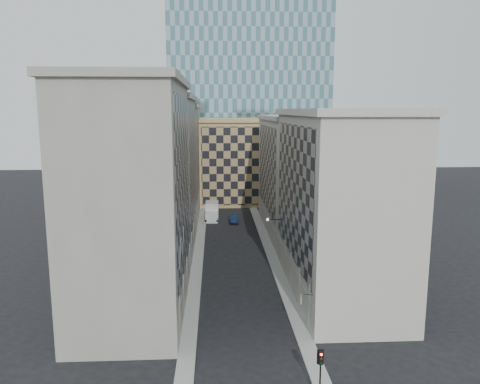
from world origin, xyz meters
name	(u,v)px	position (x,y,z in m)	size (l,w,h in m)	color
ground	(249,357)	(0.00, 0.00, 0.00)	(260.00, 260.00, 0.00)	black
sidewalk_west	(199,252)	(-5.25, 30.00, 0.07)	(1.50, 100.00, 0.15)	#999993
sidewalk_east	(270,250)	(5.25, 30.00, 0.07)	(1.50, 100.00, 0.15)	#999993
bldg_left_a	(135,197)	(-10.88, 11.00, 11.82)	(10.80, 22.80, 23.70)	gray
bldg_left_b	(160,173)	(-10.88, 33.00, 11.32)	(10.80, 22.80, 22.70)	gray
bldg_left_c	(173,161)	(-10.88, 55.00, 10.83)	(10.80, 22.80, 21.70)	gray
bldg_right_a	(335,202)	(10.88, 15.00, 10.32)	(10.80, 26.80, 20.70)	#B8B4A9
bldg_right_b	(295,174)	(10.89, 42.00, 9.85)	(10.80, 28.80, 19.70)	#B8B4A9
tan_block	(236,161)	(2.00, 67.90, 9.44)	(16.80, 14.80, 18.80)	tan
church_tower	(225,84)	(0.00, 82.00, 26.95)	(7.20, 7.20, 51.50)	#312C26
flagpoles_left	(182,246)	(-5.90, 6.00, 8.00)	(0.10, 6.33, 2.33)	gray
bracket_lamp	(269,219)	(4.38, 24.00, 6.20)	(1.98, 0.36, 0.36)	black
traffic_light	(321,365)	(4.55, -6.55, 2.93)	(0.49, 0.41, 3.88)	black
box_truck	(212,212)	(-3.41, 50.75, 1.42)	(2.55, 6.00, 3.26)	silver
dark_car	(234,219)	(0.68, 48.15, 0.73)	(1.55, 4.44, 1.46)	#101E3C
shop_sign	(302,299)	(4.96, 3.00, 3.84)	(1.19, 0.70, 0.78)	black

